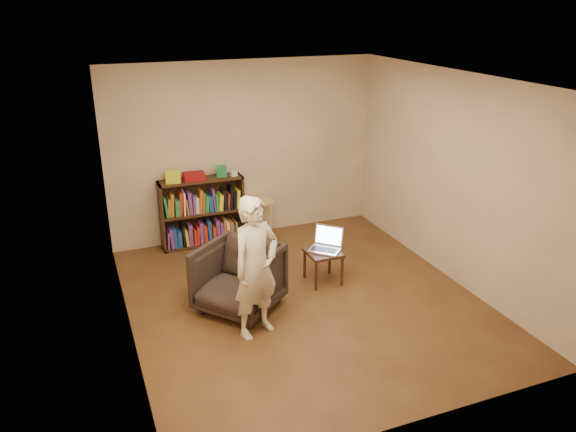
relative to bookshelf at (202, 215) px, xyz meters
name	(u,v)px	position (x,y,z in m)	size (l,w,h in m)	color
floor	(304,300)	(0.71, -2.09, -0.44)	(4.50, 4.50, 0.00)	#4B2918
ceiling	(306,80)	(0.71, -2.09, 2.16)	(4.50, 4.50, 0.00)	silver
wall_back	(244,151)	(0.71, 0.16, 0.86)	(4.00, 4.00, 0.00)	beige
wall_left	(120,223)	(-1.29, -2.09, 0.86)	(4.50, 4.50, 0.00)	beige
wall_right	(453,179)	(2.71, -2.09, 0.86)	(4.50, 4.50, 0.00)	beige
bookshelf	(202,215)	(0.00, 0.00, 0.00)	(1.20, 0.30, 1.00)	black
box_yellow	(173,177)	(-0.38, -0.04, 0.64)	(0.20, 0.15, 0.17)	yellow
red_cloth	(194,176)	(-0.09, -0.03, 0.61)	(0.30, 0.22, 0.10)	maroon
box_green	(221,171)	(0.32, 0.01, 0.63)	(0.14, 0.14, 0.14)	#217E42
box_white	(233,173)	(0.48, -0.04, 0.60)	(0.09, 0.09, 0.07)	silver
stool	(256,206)	(0.80, -0.06, 0.05)	(0.42, 0.42, 0.61)	tan
armchair	(239,278)	(-0.05, -1.98, -0.05)	(0.84, 0.86, 0.78)	#322621
side_table	(323,256)	(1.13, -1.74, -0.09)	(0.41, 0.41, 0.42)	black
laptop	(326,245)	(1.19, -1.68, 0.04)	(0.50, 0.50, 0.28)	silver
person	(256,268)	(-0.02, -2.53, 0.34)	(0.57, 0.37, 1.55)	beige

